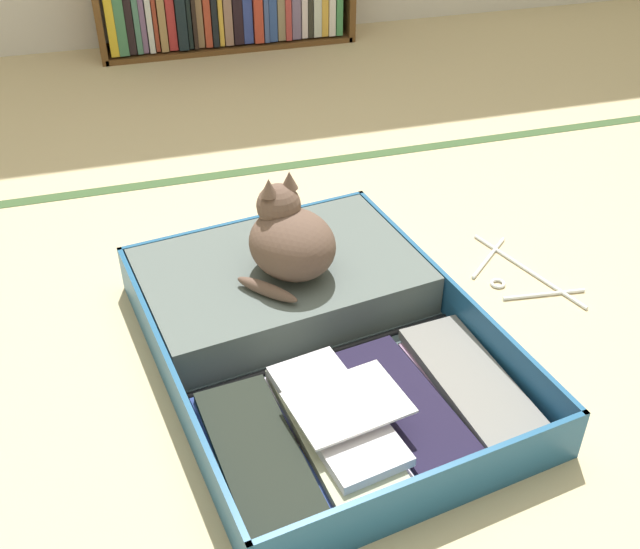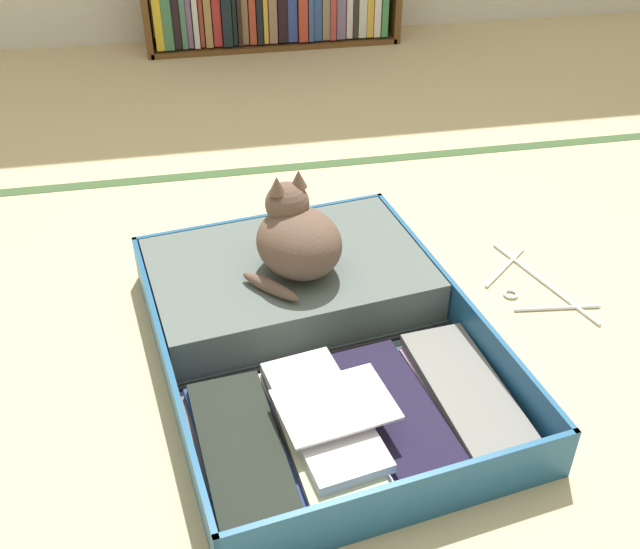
% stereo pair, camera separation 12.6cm
% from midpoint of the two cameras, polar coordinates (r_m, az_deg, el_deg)
% --- Properties ---
extents(ground_plane, '(10.00, 10.00, 0.00)m').
position_cam_midpoint_polar(ground_plane, '(1.78, 3.56, -6.68)').
color(ground_plane, '#CEB88B').
extents(tatami_border, '(4.80, 0.05, 0.00)m').
position_cam_midpoint_polar(tatami_border, '(2.57, -1.71, 8.07)').
color(tatami_border, '#37532D').
rests_on(tatami_border, ground_plane).
extents(open_suitcase, '(0.85, 1.06, 0.13)m').
position_cam_midpoint_polar(open_suitcase, '(1.79, 0.86, -3.78)').
color(open_suitcase, '#1E5380').
rests_on(open_suitcase, ground_plane).
extents(black_cat, '(0.29, 0.29, 0.25)m').
position_cam_midpoint_polar(black_cat, '(1.79, 0.14, 2.75)').
color(black_cat, brown).
rests_on(black_cat, open_suitcase).
extents(clothes_hanger, '(0.26, 0.40, 0.01)m').
position_cam_midpoint_polar(clothes_hanger, '(2.09, 17.58, -0.88)').
color(clothes_hanger, silver).
rests_on(clothes_hanger, ground_plane).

